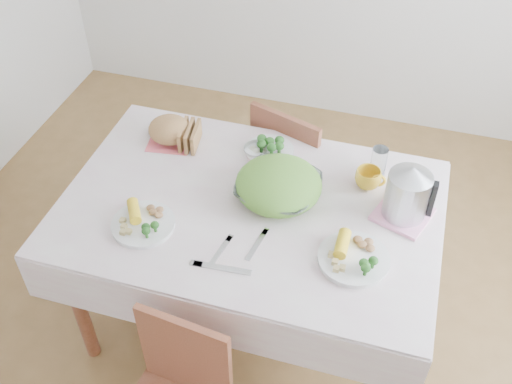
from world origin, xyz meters
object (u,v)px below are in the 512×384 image
(dinner_plate_left, at_px, (143,224))
(salad_bowl, at_px, (278,189))
(dining_table, at_px, (250,267))
(chair_far, at_px, (302,162))
(yellow_mug, at_px, (368,179))
(dinner_plate_right, at_px, (353,259))
(electric_kettle, at_px, (407,193))

(dinner_plate_left, bearing_deg, salad_bowl, 34.24)
(dining_table, height_order, dinner_plate_left, dinner_plate_left)
(chair_far, relative_size, dinner_plate_left, 3.47)
(dining_table, relative_size, yellow_mug, 12.99)
(dining_table, bearing_deg, dinner_plate_right, -20.97)
(dinner_plate_right, relative_size, electric_kettle, 1.13)
(chair_far, xyz_separation_m, electric_kettle, (0.52, -0.55, 0.42))
(dinner_plate_right, height_order, yellow_mug, yellow_mug)
(yellow_mug, bearing_deg, chair_far, 130.53)
(chair_far, bearing_deg, dining_table, 102.80)
(salad_bowl, height_order, electric_kettle, electric_kettle)
(electric_kettle, bearing_deg, yellow_mug, 132.39)
(dining_table, xyz_separation_m, dinner_plate_left, (-0.36, -0.23, 0.40))
(dinner_plate_left, xyz_separation_m, electric_kettle, (0.95, 0.34, 0.11))
(chair_far, height_order, electric_kettle, electric_kettle)
(chair_far, height_order, yellow_mug, chair_far)
(salad_bowl, height_order, dinner_plate_right, salad_bowl)
(electric_kettle, bearing_deg, salad_bowl, 175.34)
(chair_far, xyz_separation_m, dinner_plate_right, (0.37, -0.83, 0.31))
(electric_kettle, bearing_deg, chair_far, 124.73)
(dining_table, distance_m, yellow_mug, 0.65)
(dining_table, height_order, chair_far, chair_far)
(dining_table, height_order, salad_bowl, salad_bowl)
(dinner_plate_left, height_order, dinner_plate_right, same)
(chair_far, distance_m, dinner_plate_left, 1.04)
(salad_bowl, distance_m, yellow_mug, 0.37)
(salad_bowl, bearing_deg, dinner_plate_right, -35.53)
(dinner_plate_left, distance_m, electric_kettle, 1.01)
(salad_bowl, bearing_deg, dining_table, -140.38)
(dinner_plate_left, bearing_deg, electric_kettle, 19.88)
(salad_bowl, distance_m, dinner_plate_right, 0.43)
(dining_table, relative_size, chair_far, 1.64)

